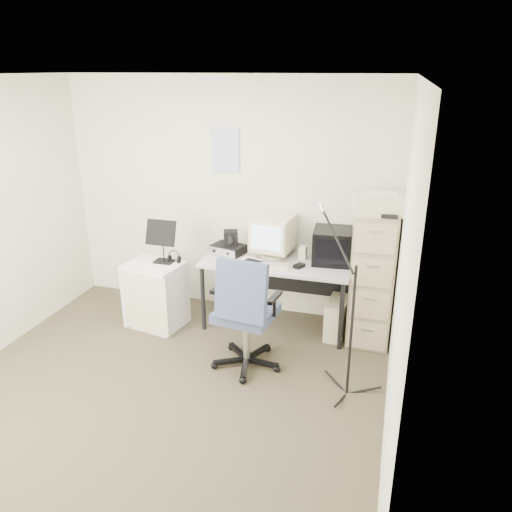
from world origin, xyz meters
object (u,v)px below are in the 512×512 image
(filing_cabinet, at_px, (373,277))
(side_cart, at_px, (156,294))
(desk, at_px, (277,293))
(office_chair, at_px, (246,311))

(filing_cabinet, xyz_separation_m, side_cart, (-2.17, -0.36, -0.31))
(desk, distance_m, side_cart, 1.26)
(desk, bearing_deg, filing_cabinet, 1.81)
(filing_cabinet, bearing_deg, office_chair, -140.50)
(desk, bearing_deg, side_cart, -164.92)
(desk, height_order, side_cart, desk)
(desk, xyz_separation_m, side_cart, (-1.22, -0.33, -0.02))
(office_chair, bearing_deg, side_cart, 163.97)
(desk, height_order, office_chair, office_chair)
(filing_cabinet, xyz_separation_m, office_chair, (-1.03, -0.85, -0.10))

